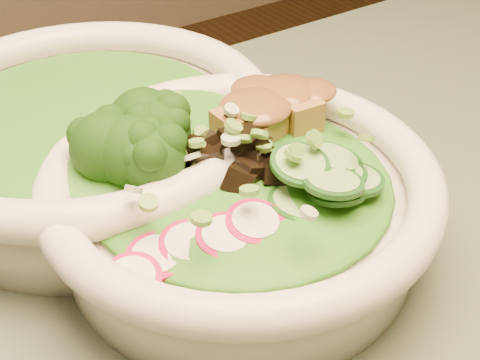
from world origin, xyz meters
TOP-DOWN VIEW (x-y plane):
  - salad_bowl at (-0.09, 0.11)m, footprint 0.28×0.28m
  - side_bowl at (-0.14, 0.25)m, footprint 0.30×0.30m
  - lettuce_bed at (-0.09, 0.11)m, footprint 0.21×0.21m
  - side_lettuce at (-0.14, 0.25)m, footprint 0.20×0.20m
  - broccoli_florets at (-0.13, 0.16)m, footprint 0.10×0.10m
  - radish_slices at (-0.14, 0.07)m, footprint 0.12×0.08m
  - cucumber_slices at (-0.05, 0.05)m, footprint 0.09×0.09m
  - mushroom_heap at (-0.08, 0.12)m, footprint 0.09×0.09m
  - tofu_cubes at (-0.03, 0.15)m, footprint 0.11×0.09m
  - peanut_sauce at (-0.03, 0.15)m, footprint 0.07×0.06m
  - scallion_garnish at (-0.09, 0.11)m, footprint 0.20×0.20m

SIDE VIEW (x-z plane):
  - salad_bowl at x=-0.09m, z-range 0.75..0.83m
  - side_bowl at x=-0.14m, z-range 0.75..0.83m
  - lettuce_bed at x=-0.09m, z-range 0.80..0.82m
  - side_lettuce at x=-0.14m, z-range 0.80..0.83m
  - radish_slices at x=-0.14m, z-range 0.81..0.83m
  - cucumber_slices at x=-0.05m, z-range 0.81..0.84m
  - tofu_cubes at x=-0.03m, z-range 0.81..0.84m
  - mushroom_heap at x=-0.08m, z-range 0.81..0.85m
  - broccoli_florets at x=-0.13m, z-range 0.81..0.85m
  - scallion_garnish at x=-0.09m, z-range 0.82..0.85m
  - peanut_sauce at x=-0.03m, z-range 0.83..0.85m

